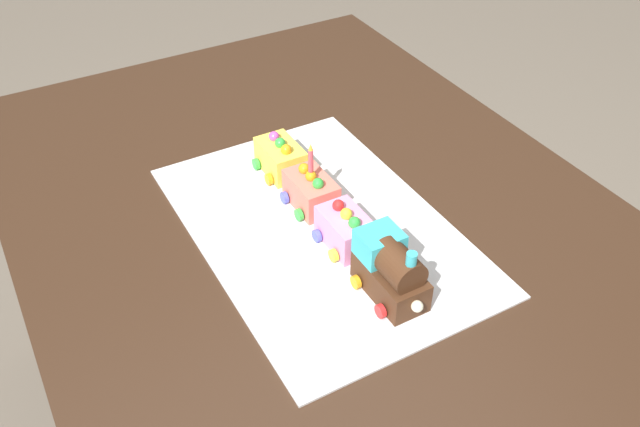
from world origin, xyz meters
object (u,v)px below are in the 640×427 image
dining_table (317,256)px  cake_car_tanker_lemon (279,158)px  cake_locomotive (389,270)px  cake_car_gondola_coral (310,192)px  birthday_candle (309,159)px  cake_car_hopper_bubblegum (344,230)px

dining_table → cake_car_tanker_lemon: 0.20m
cake_locomotive → cake_car_tanker_lemon: cake_locomotive is taller
cake_car_gondola_coral → cake_car_tanker_lemon: size_ratio=1.00×
cake_locomotive → birthday_candle: birthday_candle is taller
cake_locomotive → cake_car_tanker_lemon: size_ratio=1.40×
cake_car_hopper_bubblegum → cake_car_tanker_lemon: (0.24, 0.00, 0.00)m
cake_car_hopper_bubblegum → cake_car_tanker_lemon: size_ratio=1.00×
dining_table → cake_car_tanker_lemon: size_ratio=14.00×
cake_car_tanker_lemon → dining_table: bearing=-178.7°
cake_car_gondola_coral → cake_car_tanker_lemon: 0.12m
cake_car_hopper_bubblegum → cake_car_tanker_lemon: bearing=0.0°
cake_locomotive → cake_car_gondola_coral: 0.25m
dining_table → cake_car_tanker_lemon: bearing=1.3°
cake_locomotive → birthday_candle: size_ratio=2.50×
cake_car_gondola_coral → cake_car_tanker_lemon: (0.12, 0.00, 0.00)m
cake_car_tanker_lemon → birthday_candle: size_ratio=1.79×
dining_table → cake_locomotive: size_ratio=10.00×
cake_car_hopper_bubblegum → dining_table: bearing=-1.8°
dining_table → cake_car_tanker_lemon: (0.14, 0.00, 0.14)m
cake_car_gondola_coral → birthday_candle: bearing=-0.0°
cake_car_hopper_bubblegum → cake_car_tanker_lemon: same height
birthday_candle → cake_car_tanker_lemon: bearing=0.0°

